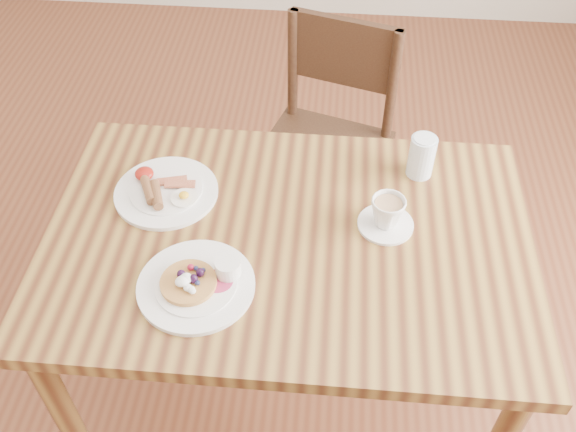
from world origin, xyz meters
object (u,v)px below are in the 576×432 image
object	(u,v)px
pancake_plate	(198,283)
breakfast_plate	(164,191)
dining_table	(288,262)
teacup_saucer	(387,214)
water_glass	(422,156)
chair_far	(327,138)

from	to	relation	value
pancake_plate	breakfast_plate	xyz separation A→B (m)	(-0.14, 0.29, -0.00)
dining_table	teacup_saucer	bearing A→B (deg)	13.31
dining_table	water_glass	xyz separation A→B (m)	(0.33, 0.26, 0.16)
dining_table	breakfast_plate	xyz separation A→B (m)	(-0.33, 0.12, 0.11)
pancake_plate	teacup_saucer	world-z (taller)	teacup_saucer
teacup_saucer	dining_table	bearing A→B (deg)	-166.69
chair_far	water_glass	bearing A→B (deg)	137.12
dining_table	teacup_saucer	size ratio (longest dim) A/B	8.57
breakfast_plate	water_glass	bearing A→B (deg)	11.97
pancake_plate	breakfast_plate	world-z (taller)	pancake_plate
pancake_plate	water_glass	distance (m)	0.68
breakfast_plate	chair_far	bearing A→B (deg)	55.02
dining_table	water_glass	size ratio (longest dim) A/B	10.17
breakfast_plate	teacup_saucer	distance (m)	0.58
dining_table	pancake_plate	world-z (taller)	pancake_plate
water_glass	dining_table	bearing A→B (deg)	-141.88
pancake_plate	breakfast_plate	bearing A→B (deg)	116.32
chair_far	breakfast_plate	bearing A→B (deg)	72.00
chair_far	water_glass	size ratio (longest dim) A/B	7.46
chair_far	water_glass	world-z (taller)	chair_far
chair_far	teacup_saucer	world-z (taller)	chair_far
pancake_plate	teacup_saucer	size ratio (longest dim) A/B	1.93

